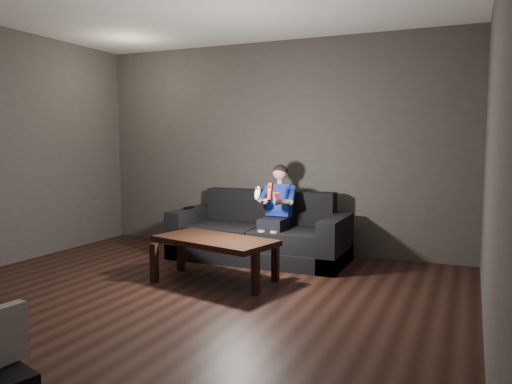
% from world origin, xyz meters
% --- Properties ---
extents(floor, '(5.00, 5.00, 0.00)m').
position_xyz_m(floor, '(0.00, 0.00, 0.00)').
color(floor, black).
rests_on(floor, ground).
extents(back_wall, '(5.00, 0.04, 2.70)m').
position_xyz_m(back_wall, '(0.00, 2.50, 1.35)').
color(back_wall, '#3D3836').
rests_on(back_wall, ground).
extents(right_wall, '(0.04, 5.00, 2.70)m').
position_xyz_m(right_wall, '(2.50, 0.00, 1.35)').
color(right_wall, '#3D3836').
rests_on(right_wall, ground).
extents(sofa, '(2.10, 0.91, 0.81)m').
position_xyz_m(sofa, '(0.05, 1.89, 0.26)').
color(sofa, black).
rests_on(sofa, floor).
extents(child, '(0.43, 0.52, 1.05)m').
position_xyz_m(child, '(0.29, 1.83, 0.68)').
color(child, black).
rests_on(child, sofa).
extents(wii_remote_red, '(0.06, 0.07, 0.18)m').
position_xyz_m(wii_remote_red, '(0.37, 1.42, 0.88)').
color(wii_remote_red, red).
rests_on(wii_remote_red, child).
extents(nunchuk_white, '(0.09, 0.11, 0.17)m').
position_xyz_m(nunchuk_white, '(0.22, 1.43, 0.85)').
color(nunchuk_white, silver).
rests_on(nunchuk_white, child).
extents(wii_remote_black, '(0.06, 0.17, 0.03)m').
position_xyz_m(wii_remote_black, '(-0.89, 1.81, 0.59)').
color(wii_remote_black, black).
rests_on(wii_remote_black, sofa).
extents(coffee_table, '(1.34, 0.88, 0.45)m').
position_xyz_m(coffee_table, '(0.02, 0.80, 0.39)').
color(coffee_table, black).
rests_on(coffee_table, floor).
extents(wii_console, '(0.07, 0.18, 0.22)m').
position_xyz_m(wii_console, '(0.76, -2.27, 0.67)').
color(wii_console, silver).
rests_on(wii_console, media_console).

